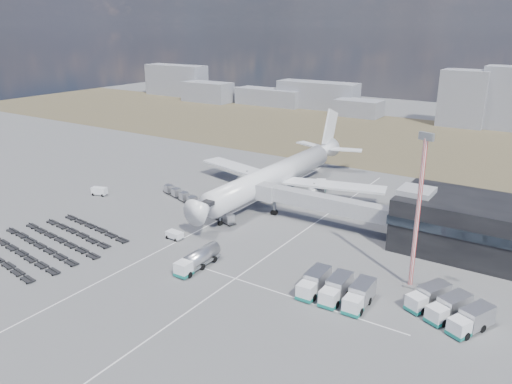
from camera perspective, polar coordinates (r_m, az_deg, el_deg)
The scene contains 16 objects.
ground at distance 98.12m, azimuth -7.29°, elevation -5.47°, with size 420.00×420.00×0.00m, color #565659.
grass_strip at distance 191.24m, azimuth 14.59°, elevation 6.03°, with size 420.00×90.00×0.01m, color brown.
lane_markings at distance 94.77m, azimuth -1.57°, elevation -6.21°, with size 47.12×110.00×0.01m.
terminal at distance 98.41m, azimuth 24.48°, elevation -3.69°, with size 30.40×16.40×11.00m.
jet_bridge at distance 103.91m, azimuth 6.68°, elevation -1.04°, with size 30.30×3.80×7.05m.
airliner at distance 121.04m, azimuth 2.53°, elevation 2.05°, with size 51.59×64.53×17.62m.
skyline at distance 226.24m, azimuth 22.95°, elevation 9.54°, with size 312.37×24.54×24.42m.
fuel_tanker at distance 86.75m, azimuth -6.69°, elevation -7.64°, with size 2.61×9.93×3.20m.
pushback_tug at distance 98.89m, azimuth -9.29°, elevation -4.90°, with size 3.34×1.88×1.50m, color white.
utility_van at distance 127.78m, azimuth -17.47°, elevation 0.07°, with size 3.71×1.68×2.03m, color white.
catering_truck at distance 124.36m, azimuth 7.38°, elevation 0.49°, with size 4.61×6.46×2.74m.
service_trucks_near at distance 78.07m, azimuth 9.15°, elevation -10.89°, with size 10.22×7.80×3.07m.
service_trucks_far at distance 77.63m, azimuth 21.17°, elevation -12.24°, with size 12.00×10.82×2.98m.
uld_row at distance 114.58m, azimuth -6.84°, elevation -1.22°, with size 27.72×10.87×1.94m.
baggage_dollies at distance 103.40m, azimuth -22.71°, elevation -5.36°, with size 27.07×23.36×0.66m.
floodlight_mast at distance 79.93m, azimuth 18.01°, elevation -2.29°, with size 2.38×1.93×25.00m.
Camera 1 is at (59.04, -67.48, 39.85)m, focal length 35.00 mm.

